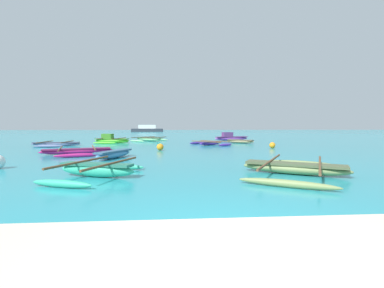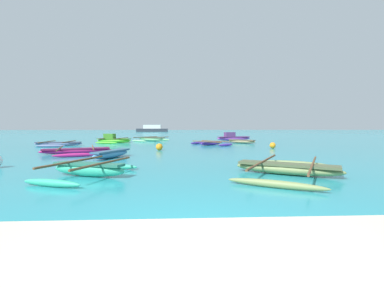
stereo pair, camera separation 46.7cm
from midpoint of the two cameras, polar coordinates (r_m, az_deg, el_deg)
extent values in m
plane|color=teal|center=(3.32, 6.98, -23.96)|extent=(240.00, 240.00, 0.00)
ellipsoid|color=#498EC4|center=(13.25, -16.55, -2.17)|extent=(1.51, 2.66, 0.38)
cube|color=#355B78|center=(13.24, -16.57, -1.53)|extent=(1.41, 2.45, 0.08)
ellipsoid|color=purple|center=(29.30, 9.71, 1.22)|extent=(4.17, 1.86, 0.44)
cube|color=#5F326B|center=(29.30, 9.71, 1.58)|extent=(3.84, 1.74, 0.08)
cube|color=#5F326B|center=(29.04, 8.82, 2.13)|extent=(1.28, 0.91, 0.49)
ellipsoid|color=#34B68F|center=(8.57, -20.50, -5.34)|extent=(2.53, 1.26, 0.43)
cube|color=#29715B|center=(8.54, -20.53, -4.20)|extent=(2.34, 1.18, 0.08)
cylinder|color=brown|center=(8.21, -17.36, -4.02)|extent=(1.01, 2.79, 0.07)
cylinder|color=brown|center=(8.88, -23.48, -3.58)|extent=(1.01, 2.79, 0.07)
ellipsoid|color=#34B68F|center=(9.78, -15.36, -4.79)|extent=(1.75, 0.77, 0.20)
ellipsoid|color=#34B68F|center=(7.49, -27.23, -7.72)|extent=(1.75, 0.77, 0.20)
ellipsoid|color=#87D092|center=(27.86, -8.55, 1.05)|extent=(3.35, 2.94, 0.40)
cube|color=#577F5D|center=(27.85, -8.56, 1.38)|extent=(3.10, 2.73, 0.08)
cylinder|color=brown|center=(27.25, -7.31, 1.46)|extent=(2.30, 2.75, 0.07)
cylinder|color=brown|center=(28.46, -9.75, 1.54)|extent=(2.30, 2.75, 0.07)
ellipsoid|color=#87D092|center=(29.12, -6.08, 1.00)|extent=(1.74, 1.49, 0.20)
ellipsoid|color=#87D092|center=(26.66, -11.24, 0.69)|extent=(1.74, 1.49, 0.20)
ellipsoid|color=tan|center=(24.37, 11.55, 0.55)|extent=(2.48, 2.04, 0.34)
cube|color=brown|center=(24.36, 11.55, 0.85)|extent=(2.30, 1.90, 0.08)
ellipsoid|color=#7B8D53|center=(8.96, 21.74, -5.17)|extent=(3.21, 2.27, 0.36)
cube|color=#505A3A|center=(8.94, 21.76, -4.27)|extent=(2.97, 2.11, 0.08)
cylinder|color=brown|center=(8.89, 26.60, -4.06)|extent=(2.17, 3.61, 0.07)
cylinder|color=brown|center=(9.04, 17.02, -3.69)|extent=(2.17, 3.61, 0.07)
ellipsoid|color=#7B8D53|center=(11.02, 22.89, -3.99)|extent=(2.25, 1.44, 0.20)
ellipsoid|color=#7B8D53|center=(6.95, 19.87, -8.38)|extent=(2.25, 1.44, 0.20)
ellipsoid|color=#562FAB|center=(21.70, 4.79, 0.14)|extent=(2.23, 1.98, 0.28)
cube|color=#3C266B|center=(21.69, 4.79, 0.41)|extent=(2.07, 1.84, 0.08)
cylinder|color=brown|center=(22.08, 5.75, 0.62)|extent=(2.15, 2.61, 0.07)
cylinder|color=brown|center=(21.30, 3.80, 0.52)|extent=(2.15, 2.61, 0.07)
ellipsoid|color=#562FAB|center=(22.86, 1.76, 0.24)|extent=(1.36, 1.17, 0.20)
ellipsoid|color=#562FAB|center=(20.60, 8.15, -0.20)|extent=(1.36, 1.17, 0.20)
ellipsoid|color=#5AD92E|center=(25.71, -16.47, 0.73)|extent=(3.51, 1.50, 0.42)
cube|color=#3E8426|center=(25.70, -16.47, 1.10)|extent=(3.24, 1.42, 0.08)
cube|color=#3E8426|center=(25.88, -17.34, 1.70)|extent=(1.08, 0.88, 0.46)
cylinder|color=brown|center=(25.38, -14.91, 1.23)|extent=(0.70, 3.04, 0.07)
cylinder|color=brown|center=(26.04, -18.00, 1.24)|extent=(0.70, 3.04, 0.07)
ellipsoid|color=#5AD92E|center=(27.12, -15.06, 0.68)|extent=(2.15, 0.63, 0.20)
ellipsoid|color=#5AD92E|center=(24.34, -18.02, 0.27)|extent=(2.15, 0.63, 0.20)
ellipsoid|color=#C01E71|center=(16.07, -23.48, -1.41)|extent=(3.83, 1.80, 0.32)
cube|color=#761D4B|center=(16.06, -23.49, -0.99)|extent=(3.53, 1.68, 0.08)
cylinder|color=brown|center=(16.06, -20.38, -0.70)|extent=(1.26, 3.37, 0.07)
cylinder|color=brown|center=(16.10, -26.60, -0.86)|extent=(1.26, 3.37, 0.07)
ellipsoid|color=#C01E71|center=(17.84, -23.37, -1.10)|extent=(2.11, 0.92, 0.20)
ellipsoid|color=#C01E71|center=(14.31, -23.60, -2.26)|extent=(2.11, 0.92, 0.20)
ellipsoid|color=slate|center=(23.39, -27.04, 0.04)|extent=(3.80, 0.75, 0.31)
cube|color=#444961|center=(23.38, -27.05, 0.32)|extent=(3.49, 0.71, 0.08)
cylinder|color=brown|center=(23.10, -25.09, 0.49)|extent=(0.27, 3.03, 0.07)
cylinder|color=brown|center=(23.69, -28.98, 0.45)|extent=(0.27, 3.03, 0.07)
ellipsoid|color=slate|center=(24.81, -25.82, 0.14)|extent=(2.14, 0.34, 0.20)
ellipsoid|color=slate|center=(21.98, -28.42, -0.37)|extent=(2.14, 0.34, 0.20)
sphere|color=orange|center=(19.28, 18.16, -0.29)|extent=(0.43, 0.43, 0.43)
sphere|color=orange|center=(16.87, -6.49, -0.65)|extent=(0.45, 0.45, 0.45)
cube|color=#2D333D|center=(79.24, -8.67, 3.05)|extent=(9.47, 2.08, 0.95)
cube|color=white|center=(79.23, -8.68, 3.81)|extent=(5.21, 1.77, 1.14)
camera|label=1|loc=(0.23, -89.30, 0.05)|focal=24.00mm
camera|label=2|loc=(0.23, 90.70, -0.05)|focal=24.00mm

